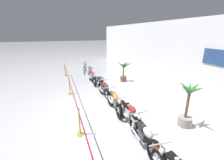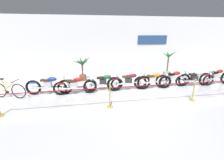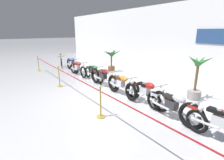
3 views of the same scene
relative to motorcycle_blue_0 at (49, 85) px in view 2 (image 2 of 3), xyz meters
name	(u,v)px [view 2 (image 2 of 3)]	position (x,y,z in m)	size (l,w,h in m)	color
ground_plane	(143,93)	(4.76, -0.64, -0.48)	(120.00, 120.00, 0.00)	silver
back_wall	(122,44)	(4.77, 4.48, 1.62)	(28.00, 0.29, 4.20)	white
motorcycle_blue_0	(49,85)	(0.00, 0.00, 0.00)	(2.35, 0.62, 0.96)	black
motorcycle_red_1	(75,85)	(1.30, -0.18, -0.01)	(2.18, 0.62, 0.93)	black
motorcycle_green_2	(104,82)	(2.79, 0.08, -0.02)	(2.12, 0.62, 0.92)	black
motorcycle_maroon_3	(129,82)	(4.15, -0.11, 0.00)	(2.46, 0.62, 0.97)	black
motorcycle_orange_4	(153,81)	(5.51, -0.09, -0.02)	(2.14, 0.62, 0.94)	black
motorcycle_red_5	(173,79)	(6.82, 0.04, -0.01)	(2.15, 0.62, 0.95)	black
motorcycle_silver_6	(195,78)	(8.12, -0.12, -0.02)	(2.32, 0.62, 0.91)	black
motorcycle_red_7	(216,77)	(9.52, -0.11, 0.00)	(2.33, 0.62, 0.97)	black
bicycle	(9,90)	(-1.84, -0.12, -0.09)	(1.70, 0.64, 0.97)	black
potted_palm_left_of_row	(83,68)	(1.63, 2.10, 0.32)	(1.17, 1.05, 1.56)	brown
potted_palm_right_of_row	(168,66)	(7.56, 2.04, 0.28)	(0.98, 0.95, 1.84)	gray
stanchion_far_left	(120,90)	(3.23, -1.86, 0.27)	(12.33, 0.28, 1.05)	gold
stanchion_mid_left	(110,99)	(2.81, -1.86, -0.13)	(0.28, 0.28, 1.05)	gold
stanchion_mid_right	(193,93)	(6.70, -1.86, -0.13)	(0.28, 0.28, 1.05)	gold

